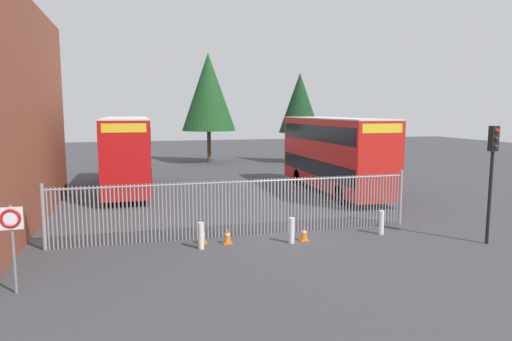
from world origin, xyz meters
TOP-DOWN VIEW (x-y plane):
  - ground_plane at (0.00, 8.00)m, footprint 100.00×100.00m
  - palisade_fence at (-1.71, 0.00)m, footprint 14.14×0.14m
  - double_decker_bus_near_gate at (5.85, 7.98)m, footprint 2.54×10.81m
  - double_decker_bus_behind_fence_left at (-6.03, 11.68)m, footprint 2.54×10.81m
  - bollard_near_left at (-3.42, -1.27)m, footprint 0.20×0.20m
  - bollard_center_front at (-0.11, -1.44)m, footprint 0.20×0.20m
  - bollard_near_right at (3.70, -1.22)m, footprint 0.20×0.20m
  - traffic_cone_by_gate at (-2.40, -0.90)m, footprint 0.34×0.34m
  - traffic_cone_mid_forecourt at (0.45, -1.27)m, footprint 0.34×0.34m
  - traffic_cone_near_kerb at (-3.29, -0.64)m, footprint 0.34×0.34m
  - speed_limit_sign_post at (-8.76, -3.96)m, footprint 0.60×0.14m
  - traffic_light_kerbside at (6.79, -3.36)m, footprint 0.28×0.33m
  - tree_tall_back at (1.20, 25.41)m, footprint 4.96×4.96m
  - tree_short_side at (9.32, 23.16)m, footprint 3.82×3.82m

SIDE VIEW (x-z plane):
  - ground_plane at x=0.00m, z-range 0.00..0.00m
  - traffic_cone_by_gate at x=-2.40m, z-range -0.01..0.58m
  - traffic_cone_mid_forecourt at x=0.45m, z-range -0.01..0.58m
  - traffic_cone_near_kerb at x=-3.29m, z-range -0.01..0.58m
  - bollard_near_left at x=-3.42m, z-range 0.00..0.95m
  - bollard_center_front at x=-0.11m, z-range 0.00..0.95m
  - bollard_near_right at x=3.70m, z-range 0.00..0.95m
  - palisade_fence at x=-1.71m, z-range 0.01..2.36m
  - speed_limit_sign_post at x=-8.76m, z-range 0.58..2.98m
  - double_decker_bus_near_gate at x=5.85m, z-range 0.21..4.63m
  - double_decker_bus_behind_fence_left at x=-6.03m, z-range 0.21..4.63m
  - traffic_light_kerbside at x=6.79m, z-range 0.84..5.14m
  - tree_short_side at x=9.32m, z-range 1.39..9.67m
  - tree_tall_back at x=1.20m, z-range 1.49..11.57m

